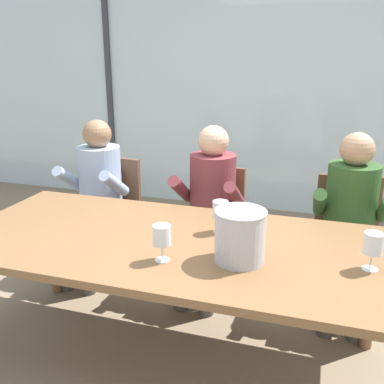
{
  "coord_description": "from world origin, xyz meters",
  "views": [
    {
      "loc": [
        0.7,
        -1.9,
        1.63
      ],
      "look_at": [
        0.0,
        0.35,
        0.87
      ],
      "focal_mm": 39.92,
      "sensor_mm": 36.0,
      "label": 1
    }
  ],
  "objects_px": {
    "person_pale_blue_shirt": "(95,190)",
    "person_olive_shirt": "(350,215)",
    "person_maroon_top": "(209,201)",
    "dining_table": "(172,251)",
    "wine_glass_center_pour": "(373,245)",
    "chair_near_curtain": "(111,205)",
    "wine_glass_near_bucket": "(162,237)",
    "chair_center": "(347,232)",
    "ice_bucket_primary": "(240,235)",
    "chair_left_of_center": "(212,218)",
    "wine_glass_by_left_taster": "(220,211)"
  },
  "relations": [
    {
      "from": "person_pale_blue_shirt",
      "to": "person_olive_shirt",
      "type": "distance_m",
      "value": 1.8
    },
    {
      "from": "person_pale_blue_shirt",
      "to": "person_maroon_top",
      "type": "distance_m",
      "value": 0.88
    },
    {
      "from": "dining_table",
      "to": "person_pale_blue_shirt",
      "type": "xyz_separation_m",
      "value": [
        -0.89,
        0.79,
        0.01
      ]
    },
    {
      "from": "dining_table",
      "to": "person_olive_shirt",
      "type": "relative_size",
      "value": 1.93
    },
    {
      "from": "dining_table",
      "to": "wine_glass_center_pour",
      "type": "bearing_deg",
      "value": -2.57
    },
    {
      "from": "chair_near_curtain",
      "to": "person_olive_shirt",
      "type": "height_order",
      "value": "person_olive_shirt"
    },
    {
      "from": "person_pale_blue_shirt",
      "to": "wine_glass_near_bucket",
      "type": "height_order",
      "value": "person_pale_blue_shirt"
    },
    {
      "from": "chair_center",
      "to": "wine_glass_near_bucket",
      "type": "distance_m",
      "value": 1.5
    },
    {
      "from": "person_maroon_top",
      "to": "wine_glass_near_bucket",
      "type": "relative_size",
      "value": 6.79
    },
    {
      "from": "ice_bucket_primary",
      "to": "chair_near_curtain",
      "type": "bearing_deg",
      "value": 139.08
    },
    {
      "from": "chair_left_of_center",
      "to": "person_pale_blue_shirt",
      "type": "distance_m",
      "value": 0.89
    },
    {
      "from": "dining_table",
      "to": "person_maroon_top",
      "type": "bearing_deg",
      "value": 90.88
    },
    {
      "from": "wine_glass_center_pour",
      "to": "wine_glass_near_bucket",
      "type": "bearing_deg",
      "value": -168.13
    },
    {
      "from": "wine_glass_near_bucket",
      "to": "person_pale_blue_shirt",
      "type": "bearing_deg",
      "value": 132.29
    },
    {
      "from": "chair_left_of_center",
      "to": "chair_center",
      "type": "height_order",
      "value": "same"
    },
    {
      "from": "person_pale_blue_shirt",
      "to": "person_maroon_top",
      "type": "bearing_deg",
      "value": 1.48
    },
    {
      "from": "chair_near_curtain",
      "to": "wine_glass_center_pour",
      "type": "distance_m",
      "value": 2.09
    },
    {
      "from": "chair_near_curtain",
      "to": "person_pale_blue_shirt",
      "type": "height_order",
      "value": "person_pale_blue_shirt"
    },
    {
      "from": "chair_center",
      "to": "wine_glass_near_bucket",
      "type": "xyz_separation_m",
      "value": [
        -0.87,
        -1.17,
        0.34
      ]
    },
    {
      "from": "chair_left_of_center",
      "to": "chair_center",
      "type": "distance_m",
      "value": 0.93
    },
    {
      "from": "chair_left_of_center",
      "to": "wine_glass_near_bucket",
      "type": "height_order",
      "value": "wine_glass_near_bucket"
    },
    {
      "from": "wine_glass_near_bucket",
      "to": "wine_glass_by_left_taster",
      "type": "bearing_deg",
      "value": 66.62
    },
    {
      "from": "person_olive_shirt",
      "to": "wine_glass_near_bucket",
      "type": "bearing_deg",
      "value": -129.64
    },
    {
      "from": "chair_left_of_center",
      "to": "wine_glass_center_pour",
      "type": "height_order",
      "value": "wine_glass_center_pour"
    },
    {
      "from": "ice_bucket_primary",
      "to": "wine_glass_near_bucket",
      "type": "distance_m",
      "value": 0.36
    },
    {
      "from": "dining_table",
      "to": "chair_near_curtain",
      "type": "relative_size",
      "value": 2.65
    },
    {
      "from": "chair_center",
      "to": "person_maroon_top",
      "type": "relative_size",
      "value": 0.73
    },
    {
      "from": "ice_bucket_primary",
      "to": "wine_glass_near_bucket",
      "type": "relative_size",
      "value": 1.42
    },
    {
      "from": "wine_glass_by_left_taster",
      "to": "wine_glass_center_pour",
      "type": "height_order",
      "value": "same"
    },
    {
      "from": "ice_bucket_primary",
      "to": "wine_glass_near_bucket",
      "type": "height_order",
      "value": "ice_bucket_primary"
    },
    {
      "from": "chair_left_of_center",
      "to": "wine_glass_near_bucket",
      "type": "relative_size",
      "value": 4.96
    },
    {
      "from": "chair_near_curtain",
      "to": "wine_glass_by_left_taster",
      "type": "relative_size",
      "value": 4.96
    },
    {
      "from": "person_maroon_top",
      "to": "wine_glass_center_pour",
      "type": "height_order",
      "value": "person_maroon_top"
    },
    {
      "from": "dining_table",
      "to": "ice_bucket_primary",
      "type": "relative_size",
      "value": 9.28
    },
    {
      "from": "chair_left_of_center",
      "to": "ice_bucket_primary",
      "type": "bearing_deg",
      "value": -64.52
    },
    {
      "from": "person_olive_shirt",
      "to": "ice_bucket_primary",
      "type": "xyz_separation_m",
      "value": [
        -0.53,
        -0.92,
        0.18
      ]
    },
    {
      "from": "person_maroon_top",
      "to": "wine_glass_near_bucket",
      "type": "bearing_deg",
      "value": -84.53
    },
    {
      "from": "dining_table",
      "to": "person_olive_shirt",
      "type": "distance_m",
      "value": 1.2
    },
    {
      "from": "person_maroon_top",
      "to": "person_olive_shirt",
      "type": "bearing_deg",
      "value": 2.67
    },
    {
      "from": "person_olive_shirt",
      "to": "wine_glass_center_pour",
      "type": "bearing_deg",
      "value": -86.3
    },
    {
      "from": "wine_glass_near_bucket",
      "to": "person_maroon_top",
      "type": "bearing_deg",
      "value": 92.79
    },
    {
      "from": "person_maroon_top",
      "to": "ice_bucket_primary",
      "type": "xyz_separation_m",
      "value": [
        0.39,
        -0.92,
        0.18
      ]
    },
    {
      "from": "chair_left_of_center",
      "to": "person_pale_blue_shirt",
      "type": "xyz_separation_m",
      "value": [
        -0.87,
        -0.13,
        0.17
      ]
    },
    {
      "from": "person_pale_blue_shirt",
      "to": "person_maroon_top",
      "type": "height_order",
      "value": "same"
    },
    {
      "from": "person_olive_shirt",
      "to": "wine_glass_center_pour",
      "type": "relative_size",
      "value": 6.79
    },
    {
      "from": "dining_table",
      "to": "chair_left_of_center",
      "type": "bearing_deg",
      "value": 91.57
    },
    {
      "from": "chair_center",
      "to": "wine_glass_near_bucket",
      "type": "relative_size",
      "value": 4.96
    },
    {
      "from": "chair_center",
      "to": "chair_left_of_center",
      "type": "bearing_deg",
      "value": 176.21
    },
    {
      "from": "person_maroon_top",
      "to": "wine_glass_near_bucket",
      "type": "xyz_separation_m",
      "value": [
        0.05,
        -1.02,
        0.17
      ]
    },
    {
      "from": "wine_glass_by_left_taster",
      "to": "wine_glass_near_bucket",
      "type": "height_order",
      "value": "same"
    }
  ]
}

